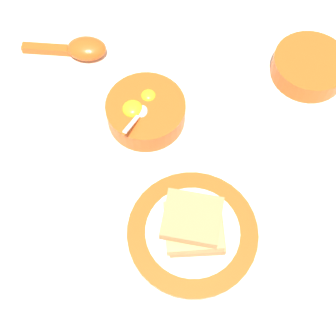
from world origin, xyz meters
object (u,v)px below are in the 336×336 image
(egg_bowl, at_px, (146,111))
(toast_plate, at_px, (192,232))
(toast_sandwich, at_px, (194,225))
(soup_spoon, at_px, (81,49))
(congee_bowl, at_px, (310,66))

(egg_bowl, height_order, toast_plate, egg_bowl)
(egg_bowl, distance_m, toast_sandwich, 0.23)
(egg_bowl, distance_m, soup_spoon, 0.20)
(toast_plate, relative_size, congee_bowl, 1.51)
(egg_bowl, xyz_separation_m, toast_plate, (-0.21, -0.10, -0.02))
(soup_spoon, height_order, congee_bowl, congee_bowl)
(toast_sandwich, height_order, congee_bowl, toast_sandwich)
(soup_spoon, bearing_deg, egg_bowl, -133.70)
(toast_plate, distance_m, congee_bowl, 0.40)
(soup_spoon, xyz_separation_m, congee_bowl, (-0.01, -0.44, 0.01))
(egg_bowl, height_order, congee_bowl, egg_bowl)
(toast_sandwich, xyz_separation_m, soup_spoon, (0.35, 0.24, -0.03))
(egg_bowl, bearing_deg, soup_spoon, 46.30)
(toast_plate, height_order, congee_bowl, congee_bowl)
(toast_sandwich, bearing_deg, soup_spoon, 34.92)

